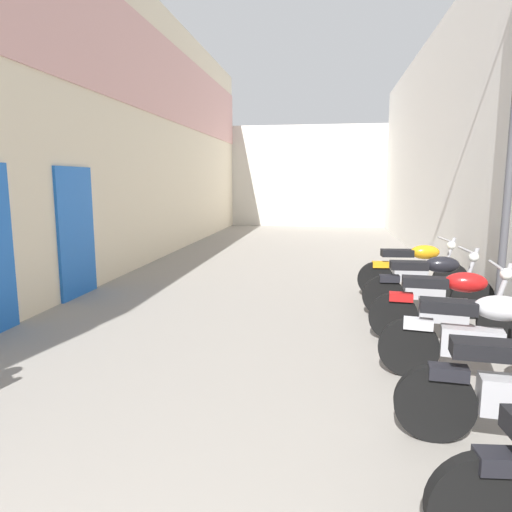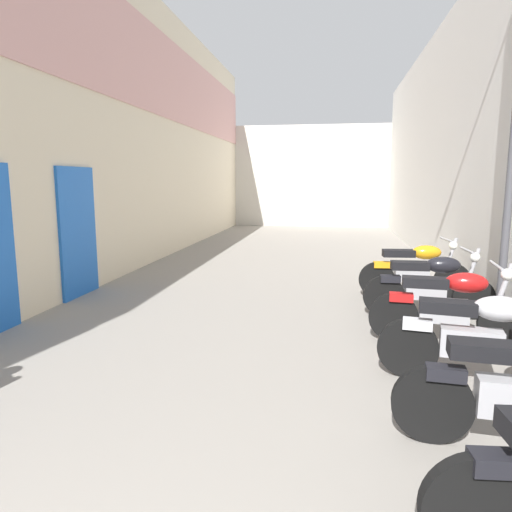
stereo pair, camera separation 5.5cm
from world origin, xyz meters
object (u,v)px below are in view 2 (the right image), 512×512
motorcycle_fifth (449,305)px  motorcycle_sixth (430,284)px  street_lamp (509,103)px  motorcycle_fourth (478,336)px  motorcycle_seventh (415,269)px

motorcycle_fifth → motorcycle_sixth: 1.17m
street_lamp → motorcycle_sixth: bearing=145.0°
motorcycle_fourth → street_lamp: street_lamp is taller
motorcycle_fifth → street_lamp: street_lamp is taller
motorcycle_fifth → motorcycle_seventh: bearing=90.0°
motorcycle_sixth → motorcycle_seventh: size_ratio=1.00×
motorcycle_fourth → street_lamp: 3.09m
motorcycle_seventh → street_lamp: bearing=-67.4°
motorcycle_fourth → street_lamp: (0.71, 1.81, 2.41)m
motorcycle_fifth → motorcycle_fourth: bearing=-90.0°
motorcycle_seventh → motorcycle_fifth: bearing=-90.0°
motorcycle_fifth → motorcycle_sixth: bearing=90.0°
motorcycle_seventh → motorcycle_sixth: bearing=-90.0°
motorcycle_fourth → motorcycle_seventh: size_ratio=0.99×
motorcycle_fourth → street_lamp: bearing=68.7°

